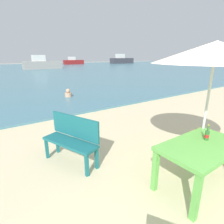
{
  "coord_description": "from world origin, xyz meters",
  "views": [
    {
      "loc": [
        -2.78,
        -0.84,
        2.06
      ],
      "look_at": [
        -0.11,
        3.0,
        0.6
      ],
      "focal_mm": 28.82,
      "sensor_mm": 36.0,
      "label": 1
    }
  ],
  "objects_px": {
    "beer_bottle_amber": "(207,135)",
    "boat_sailboat": "(42,64)",
    "bench_teal_center": "(72,137)",
    "boat_fishing_trawler": "(73,62)",
    "picnic_table_green": "(201,151)",
    "boat_ferry": "(122,60)",
    "swimmer_person": "(68,94)",
    "side_table_wood": "(204,140)",
    "patio_umbrella": "(215,52)"
  },
  "relations": [
    {
      "from": "patio_umbrella",
      "to": "picnic_table_green",
      "type": "bearing_deg",
      "value": -151.3
    },
    {
      "from": "beer_bottle_amber",
      "to": "patio_umbrella",
      "type": "xyz_separation_m",
      "value": [
        0.43,
        0.29,
        1.26
      ]
    },
    {
      "from": "beer_bottle_amber",
      "to": "patio_umbrella",
      "type": "relative_size",
      "value": 0.12
    },
    {
      "from": "bench_teal_center",
      "to": "boat_fishing_trawler",
      "type": "bearing_deg",
      "value": 66.72
    },
    {
      "from": "picnic_table_green",
      "to": "swimmer_person",
      "type": "height_order",
      "value": "picnic_table_green"
    },
    {
      "from": "boat_sailboat",
      "to": "boat_fishing_trawler",
      "type": "bearing_deg",
      "value": 50.44
    },
    {
      "from": "side_table_wood",
      "to": "swimmer_person",
      "type": "height_order",
      "value": "side_table_wood"
    },
    {
      "from": "side_table_wood",
      "to": "boat_ferry",
      "type": "height_order",
      "value": "boat_ferry"
    },
    {
      "from": "picnic_table_green",
      "to": "side_table_wood",
      "type": "height_order",
      "value": "picnic_table_green"
    },
    {
      "from": "picnic_table_green",
      "to": "bench_teal_center",
      "type": "xyz_separation_m",
      "value": [
        -1.37,
        1.85,
        -0.11
      ]
    },
    {
      "from": "side_table_wood",
      "to": "bench_teal_center",
      "type": "height_order",
      "value": "bench_teal_center"
    },
    {
      "from": "beer_bottle_amber",
      "to": "side_table_wood",
      "type": "relative_size",
      "value": 0.49
    },
    {
      "from": "patio_umbrella",
      "to": "bench_teal_center",
      "type": "bearing_deg",
      "value": 143.06
    },
    {
      "from": "bench_teal_center",
      "to": "boat_fishing_trawler",
      "type": "xyz_separation_m",
      "value": [
        17.91,
        41.62,
        0.21
      ]
    },
    {
      "from": "beer_bottle_amber",
      "to": "boat_ferry",
      "type": "height_order",
      "value": "boat_ferry"
    },
    {
      "from": "side_table_wood",
      "to": "bench_teal_center",
      "type": "distance_m",
      "value": 2.78
    },
    {
      "from": "patio_umbrella",
      "to": "bench_teal_center",
      "type": "height_order",
      "value": "patio_umbrella"
    },
    {
      "from": "picnic_table_green",
      "to": "boat_ferry",
      "type": "xyz_separation_m",
      "value": [
        30.08,
        40.87,
        0.36
      ]
    },
    {
      "from": "boat_fishing_trawler",
      "to": "boat_sailboat",
      "type": "bearing_deg",
      "value": -129.56
    },
    {
      "from": "patio_umbrella",
      "to": "boat_sailboat",
      "type": "height_order",
      "value": "patio_umbrella"
    },
    {
      "from": "picnic_table_green",
      "to": "beer_bottle_amber",
      "type": "relative_size",
      "value": 5.28
    },
    {
      "from": "picnic_table_green",
      "to": "side_table_wood",
      "type": "distance_m",
      "value": 1.18
    },
    {
      "from": "patio_umbrella",
      "to": "boat_ferry",
      "type": "xyz_separation_m",
      "value": [
        29.45,
        40.52,
        -1.11
      ]
    },
    {
      "from": "patio_umbrella",
      "to": "swimmer_person",
      "type": "bearing_deg",
      "value": 89.06
    },
    {
      "from": "bench_teal_center",
      "to": "boat_ferry",
      "type": "height_order",
      "value": "boat_ferry"
    },
    {
      "from": "picnic_table_green",
      "to": "boat_fishing_trawler",
      "type": "distance_m",
      "value": 46.51
    },
    {
      "from": "picnic_table_green",
      "to": "boat_ferry",
      "type": "distance_m",
      "value": 50.75
    },
    {
      "from": "beer_bottle_amber",
      "to": "patio_umbrella",
      "type": "distance_m",
      "value": 1.37
    },
    {
      "from": "beer_bottle_amber",
      "to": "boat_sailboat",
      "type": "bearing_deg",
      "value": 80.29
    },
    {
      "from": "beer_bottle_amber",
      "to": "swimmer_person",
      "type": "xyz_separation_m",
      "value": [
        0.55,
        7.37,
        -0.61
      ]
    },
    {
      "from": "boat_ferry",
      "to": "picnic_table_green",
      "type": "bearing_deg",
      "value": -126.36
    },
    {
      "from": "beer_bottle_amber",
      "to": "boat_ferry",
      "type": "distance_m",
      "value": 50.58
    },
    {
      "from": "bench_teal_center",
      "to": "swimmer_person",
      "type": "xyz_separation_m",
      "value": [
        2.12,
        5.57,
        -0.3
      ]
    },
    {
      "from": "patio_umbrella",
      "to": "beer_bottle_amber",
      "type": "bearing_deg",
      "value": -145.76
    },
    {
      "from": "boat_ferry",
      "to": "bench_teal_center",
      "type": "bearing_deg",
      "value": -128.87
    },
    {
      "from": "boat_fishing_trawler",
      "to": "swimmer_person",
      "type": "bearing_deg",
      "value": -113.66
    },
    {
      "from": "bench_teal_center",
      "to": "picnic_table_green",
      "type": "bearing_deg",
      "value": -53.45
    },
    {
      "from": "side_table_wood",
      "to": "bench_teal_center",
      "type": "xyz_separation_m",
      "value": [
        -2.41,
        1.37,
        0.19
      ]
    },
    {
      "from": "picnic_table_green",
      "to": "bench_teal_center",
      "type": "distance_m",
      "value": 2.3
    },
    {
      "from": "picnic_table_green",
      "to": "boat_fishing_trawler",
      "type": "relative_size",
      "value": 0.27
    },
    {
      "from": "swimmer_person",
      "to": "bench_teal_center",
      "type": "bearing_deg",
      "value": -110.8
    },
    {
      "from": "beer_bottle_amber",
      "to": "boat_ferry",
      "type": "bearing_deg",
      "value": 53.79
    },
    {
      "from": "picnic_table_green",
      "to": "patio_umbrella",
      "type": "height_order",
      "value": "patio_umbrella"
    },
    {
      "from": "picnic_table_green",
      "to": "boat_sailboat",
      "type": "distance_m",
      "value": 30.33
    },
    {
      "from": "boat_fishing_trawler",
      "to": "side_table_wood",
      "type": "bearing_deg",
      "value": -109.83
    },
    {
      "from": "beer_bottle_amber",
      "to": "side_table_wood",
      "type": "distance_m",
      "value": 1.07
    },
    {
      "from": "picnic_table_green",
      "to": "beer_bottle_amber",
      "type": "distance_m",
      "value": 0.29
    },
    {
      "from": "picnic_table_green",
      "to": "boat_sailboat",
      "type": "bearing_deg",
      "value": 79.93
    },
    {
      "from": "picnic_table_green",
      "to": "swimmer_person",
      "type": "relative_size",
      "value": 3.41
    },
    {
      "from": "beer_bottle_amber",
      "to": "side_table_wood",
      "type": "xyz_separation_m",
      "value": [
        0.84,
        0.43,
        -0.5
      ]
    }
  ]
}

